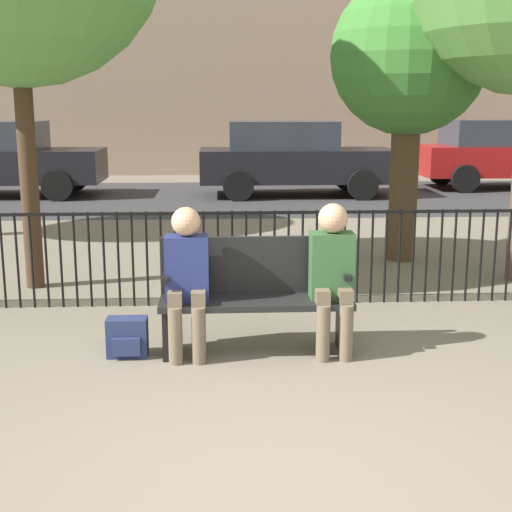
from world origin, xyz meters
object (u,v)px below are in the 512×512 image
Objects in this scene: seated_person_1 at (332,270)px; parked_car_1 at (0,158)px; tree_2 at (409,60)px; backpack at (127,338)px; parked_car_2 at (504,153)px; park_bench at (255,292)px; parked_car_0 at (292,157)px; seated_person_0 at (187,273)px.

parked_car_1 reaches higher than seated_person_1.
backpack is at bearing -131.71° from tree_2.
tree_2 is 9.14m from parked_car_2.
parked_car_0 is (1.34, 10.04, 0.36)m from park_bench.
parked_car_2 reaches higher than seated_person_0.
park_bench is 0.59m from seated_person_0.
parked_car_1 is at bearing 178.23° from parked_car_0.
parked_car_0 is 6.35m from parked_car_1.
tree_2 reaches higher than parked_car_2.
tree_2 reaches higher than parked_car_0.
parked_car_2 is at bearing 56.20° from backpack.
parked_car_2 is (7.55, 11.28, 0.69)m from backpack.
parked_car_1 reaches higher than seated_person_0.
park_bench is 1.09m from backpack.
parked_car_2 reaches higher than seated_person_1.
parked_car_1 is at bearing 113.31° from seated_person_0.
seated_person_0 is at bearing -122.02° from parked_car_2.
seated_person_0 is 3.74× the size of backpack.
seated_person_0 is 0.28× the size of parked_car_1.
park_bench is 0.65m from seated_person_1.
park_bench is 12.94m from parked_car_2.
parked_car_2 is at bearing 57.98° from seated_person_0.
seated_person_1 is 0.34× the size of tree_2.
parked_car_1 is (-6.35, 0.20, 0.00)m from parked_car_0.
parked_car_0 is (0.74, 10.16, 0.15)m from seated_person_1.
tree_2 is 0.84× the size of parked_car_1.
parked_car_1 is at bearing 118.44° from seated_person_1.
seated_person_1 is 10.19m from parked_car_0.
seated_person_0 is 10.34m from parked_car_0.
tree_2 reaches higher than backpack.
park_bench reaches higher than backpack.
parked_car_1 is 11.57m from parked_car_2.
tree_2 reaches higher than seated_person_0.
parked_car_0 is 1.00× the size of parked_car_1.
parked_car_0 reaches higher than backpack.
parked_car_0 is 1.00× the size of parked_car_2.
park_bench is 1.26× the size of seated_person_1.
seated_person_1 is at bearing -61.56° from parked_car_1.
parked_car_1 is at bearing 111.05° from backpack.
backpack is 11.10m from parked_car_1.
parked_car_1 reaches higher than park_bench.
tree_2 is (2.61, 3.49, 1.83)m from seated_person_0.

